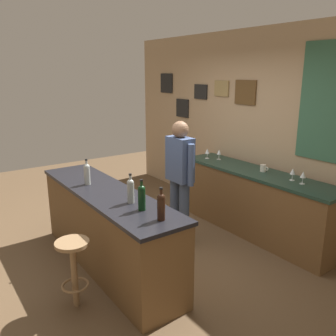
{
  "coord_description": "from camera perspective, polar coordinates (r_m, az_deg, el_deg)",
  "views": [
    {
      "loc": [
        3.45,
        -2.0,
        2.2
      ],
      "look_at": [
        0.01,
        0.45,
        1.05
      ],
      "focal_mm": 37.91,
      "sensor_mm": 36.0,
      "label": 1
    }
  ],
  "objects": [
    {
      "name": "wine_bottle_c",
      "position": [
        3.38,
        -4.25,
        -4.6
      ],
      "size": [
        0.07,
        0.07,
        0.31
      ],
      "color": "black",
      "rests_on": "bar_counter"
    },
    {
      "name": "wine_glass_a",
      "position": [
        5.5,
        6.34,
        2.66
      ],
      "size": [
        0.07,
        0.07,
        0.16
      ],
      "color": "silver",
      "rests_on": "side_counter"
    },
    {
      "name": "bartender",
      "position": [
        4.5,
        1.9,
        -1.1
      ],
      "size": [
        0.52,
        0.21,
        1.62
      ],
      "color": "#384766",
      "rests_on": "ground_plane"
    },
    {
      "name": "back_wall",
      "position": [
        5.35,
        14.07,
        6.36
      ],
      "size": [
        6.0,
        0.09,
        2.8
      ],
      "color": "tan",
      "rests_on": "ground_plane"
    },
    {
      "name": "wine_glass_c",
      "position": [
        4.62,
        19.42,
        -0.58
      ],
      "size": [
        0.07,
        0.07,
        0.16
      ],
      "color": "silver",
      "rests_on": "side_counter"
    },
    {
      "name": "ground_plane",
      "position": [
        4.55,
        -4.8,
        -13.72
      ],
      "size": [
        10.0,
        10.0,
        0.0
      ],
      "primitive_type": "plane",
      "color": "brown"
    },
    {
      "name": "bar_stool",
      "position": [
        3.57,
        -14.95,
        -14.5
      ],
      "size": [
        0.32,
        0.32,
        0.68
      ],
      "color": "olive",
      "rests_on": "ground_plane"
    },
    {
      "name": "wine_bottle_d",
      "position": [
        3.15,
        -1.11,
        -6.07
      ],
      "size": [
        0.07,
        0.07,
        0.31
      ],
      "color": "black",
      "rests_on": "bar_counter"
    },
    {
      "name": "side_counter",
      "position": [
        5.07,
        13.83,
        -5.42
      ],
      "size": [
        2.43,
        0.56,
        0.9
      ],
      "color": "brown",
      "rests_on": "ground_plane"
    },
    {
      "name": "coffee_mug",
      "position": [
        4.93,
        15.09,
        -0.02
      ],
      "size": [
        0.12,
        0.08,
        0.09
      ],
      "color": "silver",
      "rests_on": "side_counter"
    },
    {
      "name": "wine_bottle_a",
      "position": [
        4.24,
        -12.9,
        -0.83
      ],
      "size": [
        0.07,
        0.07,
        0.31
      ],
      "color": "#999E99",
      "rests_on": "bar_counter"
    },
    {
      "name": "wine_glass_b",
      "position": [
        5.46,
        8.2,
        2.5
      ],
      "size": [
        0.07,
        0.07,
        0.16
      ],
      "color": "silver",
      "rests_on": "side_counter"
    },
    {
      "name": "wine_bottle_b",
      "position": [
        3.58,
        -6.03,
        -3.53
      ],
      "size": [
        0.07,
        0.07,
        0.31
      ],
      "color": "#999E99",
      "rests_on": "bar_counter"
    },
    {
      "name": "wine_glass_d",
      "position": [
        4.52,
        20.89,
        -1.08
      ],
      "size": [
        0.07,
        0.07,
        0.16
      ],
      "color": "silver",
      "rests_on": "side_counter"
    },
    {
      "name": "bar_counter",
      "position": [
        4.18,
        -9.72,
        -9.59
      ],
      "size": [
        2.49,
        0.6,
        0.92
      ],
      "color": "brown",
      "rests_on": "ground_plane"
    }
  ]
}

